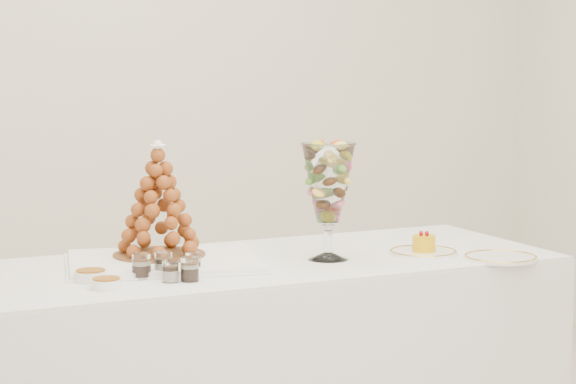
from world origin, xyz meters
name	(u,v)px	position (x,y,z in m)	size (l,w,h in m)	color
buffet_table	(265,369)	(0.03, 0.19, 0.36)	(1.90, 0.81, 0.71)	white
lace_tray	(165,261)	(-0.28, 0.25, 0.72)	(0.59, 0.44, 0.02)	white
macaron_vase	(328,184)	(0.22, 0.12, 0.95)	(0.17, 0.17, 0.37)	white
cake_plate	(423,252)	(0.55, 0.09, 0.72)	(0.22, 0.22, 0.01)	white
spare_plate	(501,258)	(0.73, -0.10, 0.72)	(0.24, 0.24, 0.01)	white
verrine_a	(141,266)	(-0.41, 0.07, 0.75)	(0.06, 0.06, 0.07)	white
verrine_b	(163,264)	(-0.34, 0.08, 0.75)	(0.05, 0.05, 0.07)	white
verrine_c	(193,262)	(-0.24, 0.09, 0.74)	(0.05, 0.05, 0.06)	white
verrine_d	(170,271)	(-0.35, -0.01, 0.74)	(0.05, 0.05, 0.06)	white
verrine_e	(190,269)	(-0.29, -0.02, 0.75)	(0.05, 0.05, 0.07)	white
ramekin_back	(91,276)	(-0.55, 0.09, 0.73)	(0.09, 0.09, 0.03)	white
ramekin_front	(106,284)	(-0.54, -0.03, 0.73)	(0.09, 0.09, 0.03)	white
croquembouche	(158,200)	(-0.28, 0.31, 0.91)	(0.29, 0.29, 0.36)	brown
mousse_cake	(424,243)	(0.55, 0.08, 0.75)	(0.08, 0.08, 0.07)	#EBAD0A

